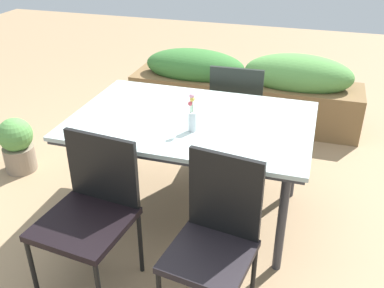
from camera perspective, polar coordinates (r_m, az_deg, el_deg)
ground_plane at (r=3.47m, az=-0.87°, el=-7.78°), size 12.00×12.00×0.00m
dining_table at (r=3.02m, az=-0.00°, el=2.33°), size 1.64×1.08×0.78m
chair_near_right at (r=2.38m, az=3.10°, el=-11.66°), size 0.50×0.50×0.95m
chair_near_left at (r=2.60m, az=-13.09°, el=-7.99°), size 0.54×0.54×0.94m
chair_far_side at (r=3.79m, az=6.00°, el=4.89°), size 0.47×0.47×0.94m
flower_vase at (r=2.78m, az=0.02°, el=3.63°), size 0.05×0.05×0.26m
planter_box at (r=4.67m, az=6.93°, el=7.21°), size 2.41×0.55×0.79m
potted_plant at (r=4.06m, az=-21.95°, el=-0.00°), size 0.29×0.29×0.49m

